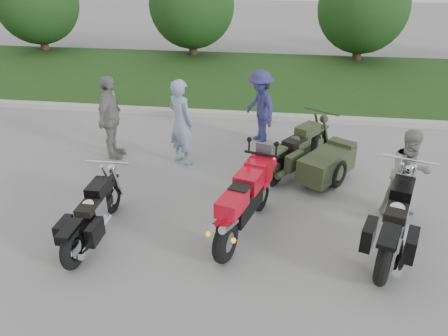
# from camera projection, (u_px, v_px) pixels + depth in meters

# --- Properties ---
(ground) EXTENTS (80.00, 80.00, 0.00)m
(ground) POSITION_uv_depth(u_px,v_px,m) (201.00, 244.00, 6.97)
(ground) COLOR gray
(ground) RESTS_ON ground
(curb) EXTENTS (60.00, 0.30, 0.15)m
(curb) POSITION_uv_depth(u_px,v_px,m) (242.00, 115.00, 12.26)
(curb) COLOR #B4B2A9
(curb) RESTS_ON ground
(grass_strip) EXTENTS (60.00, 8.00, 0.14)m
(grass_strip) POSITION_uv_depth(u_px,v_px,m) (255.00, 78.00, 15.94)
(grass_strip) COLOR #28501B
(grass_strip) RESTS_ON ground
(tree_far_left) EXTENTS (3.60, 3.60, 4.00)m
(tree_far_left) POSITION_uv_depth(u_px,v_px,m) (37.00, 2.00, 19.28)
(tree_far_left) COLOR #3F2B1C
(tree_far_left) RESTS_ON ground
(tree_mid_left) EXTENTS (3.60, 3.60, 4.00)m
(tree_mid_left) POSITION_uv_depth(u_px,v_px,m) (192.00, 5.00, 18.36)
(tree_mid_left) COLOR #3F2B1C
(tree_mid_left) RESTS_ON ground
(tree_mid_right) EXTENTS (3.60, 3.60, 4.00)m
(tree_mid_right) POSITION_uv_depth(u_px,v_px,m) (363.00, 8.00, 17.44)
(tree_mid_right) COLOR #3F2B1C
(tree_mid_right) RESTS_ON ground
(sportbike_red) EXTENTS (0.82, 2.22, 1.07)m
(sportbike_red) POSITION_uv_depth(u_px,v_px,m) (244.00, 201.00, 6.94)
(sportbike_red) COLOR black
(sportbike_red) RESTS_ON ground
(cruiser_left) EXTENTS (0.36, 2.17, 0.83)m
(cruiser_left) POSITION_uv_depth(u_px,v_px,m) (92.00, 217.00, 6.90)
(cruiser_left) COLOR black
(cruiser_left) RESTS_ON ground
(cruiser_right) EXTENTS (0.97, 2.45, 0.98)m
(cruiser_right) POSITION_uv_depth(u_px,v_px,m) (395.00, 224.00, 6.59)
(cruiser_right) COLOR black
(cruiser_right) RESTS_ON ground
(cruiser_sidecar) EXTENTS (1.91, 2.27, 0.94)m
(cruiser_sidecar) POSITION_uv_depth(u_px,v_px,m) (313.00, 159.00, 8.80)
(cruiser_sidecar) COLOR black
(cruiser_sidecar) RESTS_ON ground
(person_stripe) EXTENTS (0.82, 0.76, 1.87)m
(person_stripe) POSITION_uv_depth(u_px,v_px,m) (181.00, 122.00, 9.28)
(person_stripe) COLOR #8395B3
(person_stripe) RESTS_ON ground
(person_grey) EXTENTS (0.88, 0.74, 1.59)m
(person_grey) POSITION_uv_depth(u_px,v_px,m) (409.00, 174.00, 7.41)
(person_grey) COLOR gray
(person_grey) RESTS_ON ground
(person_denim) EXTENTS (1.15, 1.30, 1.75)m
(person_denim) POSITION_uv_depth(u_px,v_px,m) (260.00, 107.00, 10.42)
(person_denim) COLOR navy
(person_denim) RESTS_ON ground
(person_back) EXTENTS (0.48, 1.10, 1.86)m
(person_back) POSITION_uv_depth(u_px,v_px,m) (110.00, 118.00, 9.55)
(person_back) COLOR gray
(person_back) RESTS_ON ground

